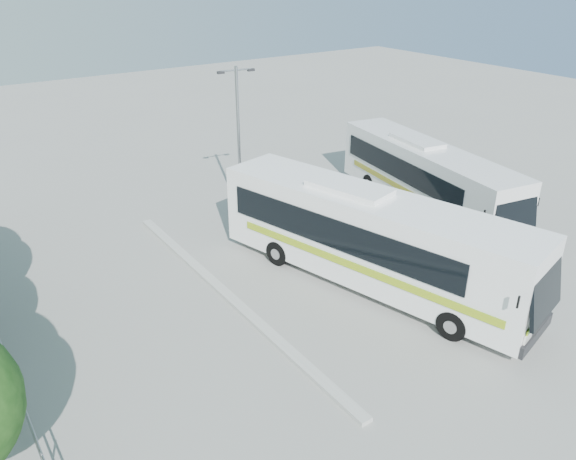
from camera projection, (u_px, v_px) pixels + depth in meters
ground at (306, 301)px, 21.07m from camera, size 100.00×100.00×0.00m
kerb_divider at (226, 294)px, 21.34m from camera, size 0.40×16.00×0.15m
coach_main at (371, 237)px, 21.39m from camera, size 5.80×13.40×3.65m
coach_adjacent at (426, 176)px, 27.99m from camera, size 4.30×12.14×3.31m
lamppost at (239, 137)px, 26.42m from camera, size 1.78×0.40×7.29m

